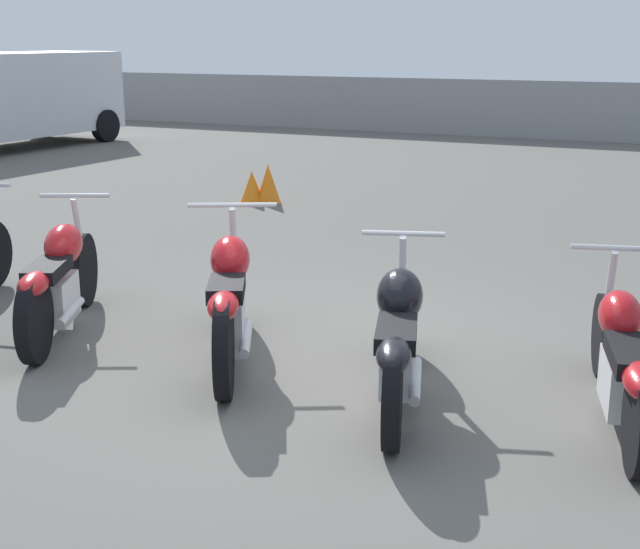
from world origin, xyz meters
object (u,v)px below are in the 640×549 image
Objects in this scene: motorcycle_slot_1 at (59,279)px; motorcycle_slot_2 at (230,300)px; parked_van at (8,95)px; traffic_cone_far at (268,184)px; traffic_cone_near at (252,187)px; motorcycle_slot_4 at (623,361)px; motorcycle_slot_3 at (398,338)px.

motorcycle_slot_1 is 0.99× the size of motorcycle_slot_2.
traffic_cone_far is at bearing -19.40° from parked_van.
traffic_cone_near is 0.83× the size of traffic_cone_far.
motorcycle_slot_1 reaches higher than traffic_cone_near.
motorcycle_slot_2 is 4.25× the size of traffic_cone_near.
motorcycle_slot_1 is 5.74m from traffic_cone_near.
motorcycle_slot_4 reaches higher than traffic_cone_near.
motorcycle_slot_2 reaches higher than traffic_cone_near.
motorcycle_slot_3 is at bearing -55.25° from traffic_cone_far.
motorcycle_slot_2 is at bearing 167.08° from motorcycle_slot_4.
parked_van is 8.38m from traffic_cone_near.
traffic_cone_near is at bearing -20.54° from parked_van.
traffic_cone_near is (-4.25, 5.73, -0.20)m from motorcycle_slot_3.
motorcycle_slot_2 is 6.28m from traffic_cone_near.
motorcycle_slot_3 is 14.98m from parked_van.
motorcycle_slot_2 is 0.38× the size of parked_van.
parked_van is 9.25× the size of traffic_cone_far.
motorcycle_slot_1 is 2.86m from motorcycle_slot_3.
parked_van is at bearing 124.56° from motorcycle_slot_3.
parked_van is at bearing 157.02° from traffic_cone_far.
motorcycle_slot_3 is at bearing -53.48° from traffic_cone_near.
parked_van reaches higher than motorcycle_slot_2.
motorcycle_slot_3 is at bearing 176.04° from motorcycle_slot_4.
motorcycle_slot_3 is at bearing -28.81° from motorcycle_slot_1.
motorcycle_slot_1 is at bearing -75.98° from traffic_cone_near.
motorcycle_slot_2 is at bearing -62.31° from traffic_cone_near.
motorcycle_slot_1 is at bearing 153.13° from motorcycle_slot_2.
traffic_cone_far is at bearing 106.94° from motorcycle_slot_3.
motorcycle_slot_3 is 7.14m from traffic_cone_near.
motorcycle_slot_2 is at bearing -25.24° from motorcycle_slot_1.
traffic_cone_near is (-2.92, 5.56, -0.23)m from motorcycle_slot_2.
parked_van is at bearing 112.44° from motorcycle_slot_2.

